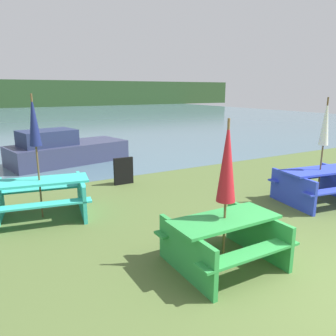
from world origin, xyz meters
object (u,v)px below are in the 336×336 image
object	(u,v)px
umbrella_white	(325,123)
umbrella_navy	(34,122)
boat	(65,150)
signboard	(123,171)
umbrella_crimson	(227,162)
picnic_table_green	(224,237)
picnic_table_blue	(319,182)
picnic_table_teal	(41,195)

from	to	relation	value
umbrella_white	umbrella_navy	world-z (taller)	umbrella_navy
boat	signboard	distance (m)	3.67
boat	umbrella_crimson	bearing A→B (deg)	-98.86
picnic_table_green	umbrella_white	size ratio (longest dim) A/B	0.68
picnic_table_green	umbrella_white	xyz separation A→B (m)	(3.70, 1.11, 1.39)
picnic_table_blue	umbrella_navy	size ratio (longest dim) A/B	0.80
signboard	umbrella_white	bearing A→B (deg)	-47.34
picnic_table_teal	umbrella_navy	world-z (taller)	umbrella_navy
umbrella_navy	picnic_table_blue	bearing A→B (deg)	-20.95
umbrella_navy	signboard	world-z (taller)	umbrella_navy
picnic_table_green	picnic_table_teal	bearing A→B (deg)	121.64
picnic_table_teal	signboard	xyz separation A→B (m)	(2.39, 1.44, -0.11)
umbrella_navy	signboard	distance (m)	3.20
umbrella_white	boat	size ratio (longest dim) A/B	0.56
picnic_table_green	picnic_table_blue	bearing A→B (deg)	16.67
umbrella_white	signboard	distance (m)	5.16
picnic_table_green	umbrella_crimson	bearing A→B (deg)	-90.00
picnic_table_green	signboard	xyz separation A→B (m)	(0.35, 4.74, -0.07)
umbrella_white	boat	distance (m)	8.43
picnic_table_green	umbrella_white	distance (m)	4.10
picnic_table_blue	signboard	distance (m)	4.95
umbrella_crimson	picnic_table_green	bearing A→B (deg)	90.00
picnic_table_blue	picnic_table_teal	world-z (taller)	picnic_table_teal
boat	signboard	bearing A→B (deg)	-89.62
signboard	umbrella_navy	bearing A→B (deg)	-148.88
boat	signboard	world-z (taller)	boat
umbrella_white	umbrella_navy	size ratio (longest dim) A/B	0.97
boat	umbrella_navy	bearing A→B (deg)	-119.54
picnic_table_green	picnic_table_teal	distance (m)	3.88
picnic_table_blue	umbrella_navy	distance (m)	6.32
umbrella_crimson	signboard	xyz separation A→B (m)	(0.35, 4.74, -1.20)
picnic_table_teal	boat	size ratio (longest dim) A/B	0.49
picnic_table_green	boat	bearing A→B (deg)	92.91
picnic_table_blue	picnic_table_teal	xyz separation A→B (m)	(-5.74, 2.20, 0.01)
picnic_table_blue	umbrella_crimson	bearing A→B (deg)	-163.33
picnic_table_green	umbrella_navy	xyz separation A→B (m)	(-2.04, 3.30, 1.50)
picnic_table_blue	picnic_table_teal	distance (m)	6.14
umbrella_navy	signboard	xyz separation A→B (m)	(2.39, 1.44, -1.57)
umbrella_crimson	boat	xyz separation A→B (m)	(-0.42, 8.33, -1.11)
umbrella_crimson	picnic_table_teal	bearing A→B (deg)	121.64
picnic_table_green	umbrella_navy	distance (m)	4.16
picnic_table_teal	umbrella_white	bearing A→B (deg)	-20.95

